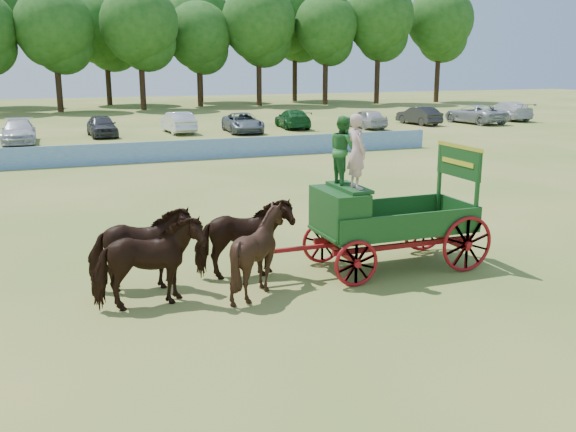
{
  "coord_description": "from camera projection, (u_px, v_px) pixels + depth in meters",
  "views": [
    {
      "loc": [
        -9.07,
        -14.72,
        5.03
      ],
      "look_at": [
        -3.58,
        -0.36,
        1.3
      ],
      "focal_mm": 40.0,
      "sensor_mm": 36.0,
      "label": 1
    }
  ],
  "objects": [
    {
      "name": "horse_wheel_right",
      "position": [
        244.0,
        239.0,
        15.05
      ],
      "size": [
        2.34,
        1.18,
        1.92
      ],
      "primitive_type": "imported",
      "rotation": [
        0.0,
        0.0,
        1.5
      ],
      "color": "black",
      "rests_on": "ground"
    },
    {
      "name": "horse_lead_right",
      "position": [
        140.0,
        249.0,
        14.21
      ],
      "size": [
        2.35,
        1.22,
        1.92
      ],
      "primitive_type": "imported",
      "rotation": [
        0.0,
        0.0,
        1.49
      ],
      "color": "black",
      "rests_on": "ground"
    },
    {
      "name": "farm_dray",
      "position": [
        367.0,
        203.0,
        15.42
      ],
      "size": [
        6.0,
        2.0,
        3.87
      ],
      "color": "maroon",
      "rests_on": "ground"
    },
    {
      "name": "parked_cars",
      "position": [
        225.0,
        122.0,
        45.88
      ],
      "size": [
        57.39,
        7.39,
        1.62
      ],
      "color": "silver",
      "rests_on": "ground"
    },
    {
      "name": "sponsor_banner",
      "position": [
        209.0,
        149.0,
        33.57
      ],
      "size": [
        26.0,
        0.08,
        1.05
      ],
      "primitive_type": "cube",
      "color": "blue",
      "rests_on": "ground"
    },
    {
      "name": "horse_wheel_left",
      "position": [
        259.0,
        251.0,
        14.05
      ],
      "size": [
        1.78,
        1.59,
        1.92
      ],
      "primitive_type": "imported",
      "rotation": [
        0.0,
        0.0,
        1.59
      ],
      "color": "black",
      "rests_on": "ground"
    },
    {
      "name": "horse_lead_left",
      "position": [
        148.0,
        264.0,
        13.22
      ],
      "size": [
        2.34,
        1.2,
        1.92
      ],
      "primitive_type": "imported",
      "rotation": [
        0.0,
        0.0,
        1.64
      ],
      "color": "black",
      "rests_on": "ground"
    },
    {
      "name": "ground",
      "position": [
        404.0,
        248.0,
        17.7
      ],
      "size": [
        160.0,
        160.0,
        0.0
      ],
      "primitive_type": "plane",
      "color": "#A38D49",
      "rests_on": "ground"
    },
    {
      "name": "treeline",
      "position": [
        70.0,
        19.0,
        67.28
      ],
      "size": [
        89.8,
        21.98,
        15.66
      ],
      "color": "#382314",
      "rests_on": "ground"
    }
  ]
}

